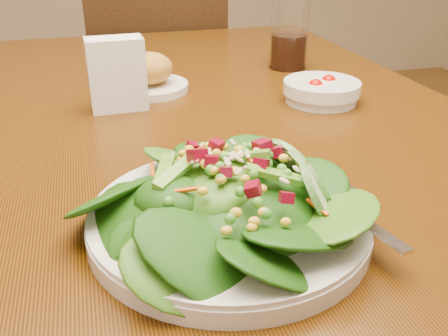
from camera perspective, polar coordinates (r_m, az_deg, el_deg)
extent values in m
cube|color=#512B07|center=(0.91, -1.27, 5.61)|extent=(0.90, 1.40, 0.04)
cylinder|color=#331D0E|center=(1.63, -20.29, -0.62)|extent=(0.07, 0.07, 0.71)
cylinder|color=#331D0E|center=(1.73, 6.20, 2.48)|extent=(0.07, 0.07, 0.71)
cube|color=#331D0E|center=(1.89, -7.54, 8.25)|extent=(0.49, 0.49, 0.04)
cylinder|color=#331D0E|center=(2.18, -2.44, 4.10)|extent=(0.04, 0.04, 0.45)
cylinder|color=#331D0E|center=(2.16, -12.75, 3.23)|extent=(0.04, 0.04, 0.45)
cylinder|color=#331D0E|center=(1.83, -0.50, -0.48)|extent=(0.04, 0.04, 0.45)
cylinder|color=#331D0E|center=(1.81, -12.78, -1.57)|extent=(0.04, 0.04, 0.45)
cube|color=#331D0E|center=(1.62, -7.50, 15.07)|extent=(0.44, 0.06, 0.50)
cylinder|color=silver|center=(0.55, 0.56, -6.12)|extent=(0.30, 0.30, 0.02)
ellipsoid|color=black|center=(0.53, 0.58, -3.15)|extent=(0.21, 0.21, 0.05)
cube|color=silver|center=(0.56, 14.30, -4.45)|extent=(0.05, 0.18, 0.01)
cylinder|color=silver|center=(1.01, -8.48, 9.12)|extent=(0.15, 0.15, 0.02)
ellipsoid|color=#A56C2F|center=(1.00, -8.63, 11.23)|extent=(0.09, 0.09, 0.06)
cylinder|color=silver|center=(0.95, 11.07, 8.60)|extent=(0.14, 0.14, 0.04)
sphere|color=#CB0600|center=(0.96, 11.85, 9.52)|extent=(0.03, 0.03, 0.03)
sphere|color=#CB0600|center=(0.93, 10.40, 9.06)|extent=(0.03, 0.03, 0.03)
cylinder|color=silver|center=(1.16, 7.46, 14.91)|extent=(0.09, 0.09, 0.15)
cylinder|color=black|center=(1.17, 7.35, 13.11)|extent=(0.08, 0.08, 0.07)
cube|color=white|center=(0.90, -12.15, 10.43)|extent=(0.10, 0.06, 0.13)
cube|color=white|center=(0.90, -12.21, 11.02)|extent=(0.08, 0.05, 0.11)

